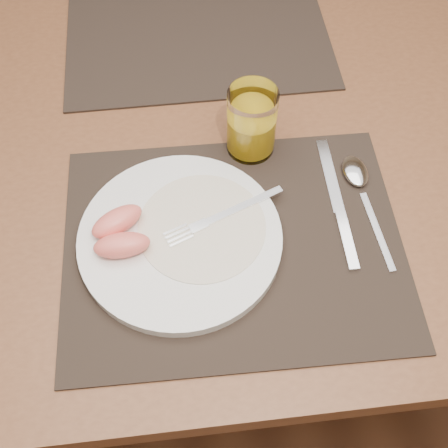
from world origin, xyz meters
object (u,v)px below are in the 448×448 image
(knife, at_px, (340,212))
(juice_glass, at_px, (251,125))
(spoon, at_px, (358,180))
(placemat_near, at_px, (233,244))
(table, at_px, (212,157))
(fork, at_px, (215,219))
(placemat_far, at_px, (197,29))
(plate, at_px, (180,238))

(knife, bearing_deg, juice_glass, 128.68)
(spoon, relative_size, juice_glass, 1.79)
(placemat_near, xyz_separation_m, knife, (0.15, 0.03, 0.00))
(table, height_order, juice_glass, juice_glass)
(juice_glass, bearing_deg, fork, -116.57)
(knife, xyz_separation_m, juice_glass, (-0.11, 0.13, 0.05))
(placemat_near, height_order, juice_glass, juice_glass)
(placemat_near, height_order, placemat_far, same)
(placemat_near, relative_size, fork, 2.68)
(plate, bearing_deg, juice_glass, 52.95)
(plate, height_order, juice_glass, juice_glass)
(table, distance_m, placemat_near, 0.24)
(knife, distance_m, spoon, 0.06)
(placemat_far, relative_size, knife, 2.04)
(juice_glass, bearing_deg, table, 133.40)
(placemat_far, distance_m, plate, 0.43)
(fork, xyz_separation_m, knife, (0.17, 0.00, -0.02))
(table, bearing_deg, placemat_near, -87.92)
(table, distance_m, juice_glass, 0.16)
(placemat_near, relative_size, plate, 1.67)
(spoon, bearing_deg, table, 144.73)
(plate, bearing_deg, table, 73.55)
(table, height_order, plate, plate)
(placemat_far, distance_m, fork, 0.41)
(table, relative_size, spoon, 7.29)
(placemat_far, relative_size, fork, 2.68)
(table, xyz_separation_m, fork, (-0.01, -0.19, 0.11))
(table, xyz_separation_m, knife, (0.16, -0.19, 0.09))
(table, distance_m, knife, 0.26)
(spoon, bearing_deg, placemat_near, -156.84)
(table, distance_m, placemat_far, 0.24)
(placemat_far, bearing_deg, spoon, -61.01)
(placemat_far, height_order, juice_glass, juice_glass)
(spoon, distance_m, juice_glass, 0.17)
(placemat_far, bearing_deg, table, -89.43)
(placemat_far, bearing_deg, knife, -68.45)
(placemat_near, bearing_deg, plate, 171.04)
(fork, bearing_deg, knife, 0.47)
(placemat_near, bearing_deg, placemat_far, 91.33)
(table, relative_size, plate, 5.19)
(fork, bearing_deg, plate, -158.51)
(placemat_far, xyz_separation_m, juice_glass, (0.06, -0.28, 0.05))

